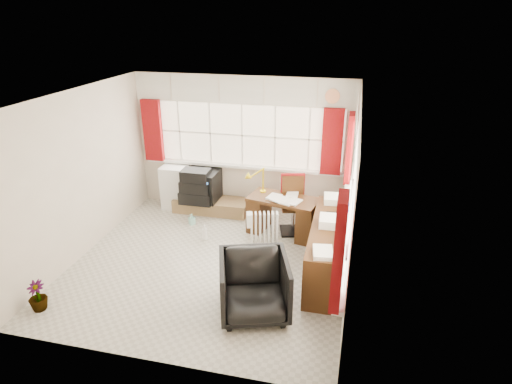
% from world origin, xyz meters
% --- Properties ---
extents(ground, '(4.00, 4.00, 0.00)m').
position_xyz_m(ground, '(0.00, 0.00, 0.00)').
color(ground, beige).
rests_on(ground, ground).
extents(room_walls, '(4.00, 4.00, 4.00)m').
position_xyz_m(room_walls, '(0.00, 0.00, 1.50)').
color(room_walls, beige).
rests_on(room_walls, ground).
extents(window_back, '(3.70, 0.12, 3.60)m').
position_xyz_m(window_back, '(0.00, 1.94, 0.95)').
color(window_back, '#FFEAC9').
rests_on(window_back, room_walls).
extents(window_right, '(0.12, 3.70, 3.60)m').
position_xyz_m(window_right, '(1.94, 0.00, 0.95)').
color(window_right, '#FFEAC9').
rests_on(window_right, room_walls).
extents(curtains, '(3.83, 3.83, 1.15)m').
position_xyz_m(curtains, '(0.92, 0.93, 1.46)').
color(curtains, maroon).
rests_on(curtains, room_walls).
extents(overhead_cabinets, '(3.98, 3.98, 0.48)m').
position_xyz_m(overhead_cabinets, '(0.98, 0.98, 2.25)').
color(overhead_cabinets, silver).
rests_on(overhead_cabinets, room_walls).
extents(desk, '(1.24, 0.79, 0.70)m').
position_xyz_m(desk, '(0.91, 1.17, 0.37)').
color(desk, '#492C11').
rests_on(desk, ground).
extents(desk_lamp, '(0.17, 0.15, 0.44)m').
position_xyz_m(desk_lamp, '(0.52, 1.36, 0.97)').
color(desk_lamp, yellow).
rests_on(desk_lamp, desk).
extents(task_chair, '(0.51, 0.53, 0.99)m').
position_xyz_m(task_chair, '(1.04, 1.36, 0.53)').
color(task_chair, black).
rests_on(task_chair, ground).
extents(office_chair, '(1.06, 1.08, 0.78)m').
position_xyz_m(office_chair, '(0.91, -0.95, 0.39)').
color(office_chair, black).
rests_on(office_chair, ground).
extents(radiator, '(0.47, 0.29, 0.66)m').
position_xyz_m(radiator, '(0.72, 0.56, 0.27)').
color(radiator, white).
rests_on(radiator, ground).
extents(credenza, '(0.50, 2.00, 0.85)m').
position_xyz_m(credenza, '(1.73, 0.20, 0.39)').
color(credenza, '#492C11').
rests_on(credenza, ground).
extents(file_tray, '(0.27, 0.34, 0.11)m').
position_xyz_m(file_tray, '(1.79, 0.25, 0.80)').
color(file_tray, black).
rests_on(file_tray, credenza).
extents(tv_bench, '(1.40, 0.50, 0.25)m').
position_xyz_m(tv_bench, '(-0.55, 1.72, 0.12)').
color(tv_bench, olive).
rests_on(tv_bench, ground).
extents(crt_tv, '(0.63, 0.59, 0.55)m').
position_xyz_m(crt_tv, '(-0.71, 1.69, 0.53)').
color(crt_tv, black).
rests_on(crt_tv, tv_bench).
extents(hifi_stack, '(0.61, 0.39, 0.63)m').
position_xyz_m(hifi_stack, '(-0.76, 1.54, 0.55)').
color(hifi_stack, black).
rests_on(hifi_stack, tv_bench).
extents(mini_fridge, '(0.49, 0.50, 0.83)m').
position_xyz_m(mini_fridge, '(-1.27, 1.80, 0.41)').
color(mini_fridge, white).
rests_on(mini_fridge, ground).
extents(spray_bottle_a, '(0.14, 0.14, 0.27)m').
position_xyz_m(spray_bottle_a, '(-0.31, 0.67, 0.13)').
color(spray_bottle_a, white).
rests_on(spray_bottle_a, ground).
extents(spray_bottle_b, '(0.13, 0.13, 0.20)m').
position_xyz_m(spray_bottle_b, '(-0.72, 1.13, 0.10)').
color(spray_bottle_b, '#99E4D1').
rests_on(spray_bottle_b, ground).
extents(flower_vase, '(0.23, 0.23, 0.41)m').
position_xyz_m(flower_vase, '(-1.77, -1.52, 0.20)').
color(flower_vase, black).
rests_on(flower_vase, ground).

